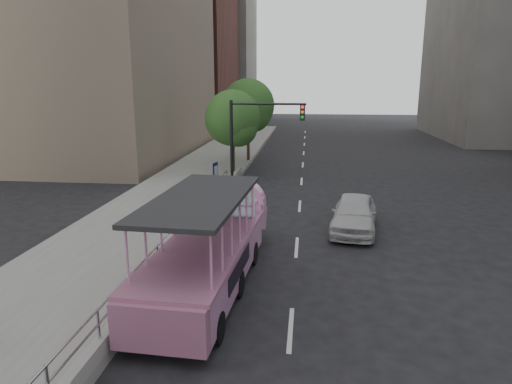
{
  "coord_description": "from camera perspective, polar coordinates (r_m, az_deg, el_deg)",
  "views": [
    {
      "loc": [
        1.3,
        -12.52,
        6.13
      ],
      "look_at": [
        -0.47,
        3.16,
        2.33
      ],
      "focal_mm": 32.0,
      "sensor_mm": 36.0,
      "label": 1
    }
  ],
  "objects": [
    {
      "name": "ground",
      "position": [
        14.0,
        0.48,
        -12.44
      ],
      "size": [
        160.0,
        160.0,
        0.0
      ],
      "primitive_type": "plane",
      "color": "black"
    },
    {
      "name": "sidewalk",
      "position": [
        24.35,
        -10.6,
        -0.92
      ],
      "size": [
        5.5,
        80.0,
        0.3
      ],
      "primitive_type": "cube",
      "color": "#979792",
      "rests_on": "ground"
    },
    {
      "name": "kerb_wall",
      "position": [
        16.2,
        -9.89,
        -7.1
      ],
      "size": [
        0.24,
        30.0,
        0.36
      ],
      "primitive_type": "cube",
      "color": "#9F9F9A",
      "rests_on": "sidewalk"
    },
    {
      "name": "guardrail",
      "position": [
        15.98,
        -9.99,
        -4.87
      ],
      "size": [
        0.07,
        22.0,
        0.71
      ],
      "color": "#B9B9BE",
      "rests_on": "kerb_wall"
    },
    {
      "name": "duck_boat",
      "position": [
        14.48,
        -5.35,
        -6.71
      ],
      "size": [
        2.73,
        9.32,
        3.06
      ],
      "color": "black",
      "rests_on": "ground"
    },
    {
      "name": "car",
      "position": [
        19.65,
        12.16,
        -2.64
      ],
      "size": [
        2.46,
        4.7,
        1.53
      ],
      "primitive_type": "imported",
      "rotation": [
        0.0,
        0.0,
        -0.15
      ],
      "color": "silver",
      "rests_on": "ground"
    },
    {
      "name": "parking_sign",
      "position": [
        21.8,
        -5.07,
        1.39
      ],
      "size": [
        0.14,
        0.54,
        2.45
      ],
      "color": "black",
      "rests_on": "ground"
    },
    {
      "name": "traffic_signal",
      "position": [
        25.34,
        -0.4,
        7.57
      ],
      "size": [
        4.2,
        0.32,
        5.2
      ],
      "color": "black",
      "rests_on": "ground"
    },
    {
      "name": "street_tree_near",
      "position": [
        28.91,
        -2.77,
        8.93
      ],
      "size": [
        3.52,
        3.52,
        5.72
      ],
      "color": "#311E16",
      "rests_on": "ground"
    },
    {
      "name": "street_tree_far",
      "position": [
        34.78,
        -0.85,
        10.53
      ],
      "size": [
        3.97,
        3.97,
        6.45
      ],
      "color": "#311E16",
      "rests_on": "ground"
    },
    {
      "name": "midrise_brick",
      "position": [
        63.9,
        -11.86,
        19.44
      ],
      "size": [
        18.0,
        16.0,
        26.0
      ],
      "primitive_type": "cube",
      "color": "brown",
      "rests_on": "ground"
    },
    {
      "name": "midrise_stone_b",
      "position": [
        78.55,
        -6.55,
        16.28
      ],
      "size": [
        16.0,
        14.0,
        20.0
      ],
      "primitive_type": "cube",
      "color": "gray",
      "rests_on": "ground"
    }
  ]
}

